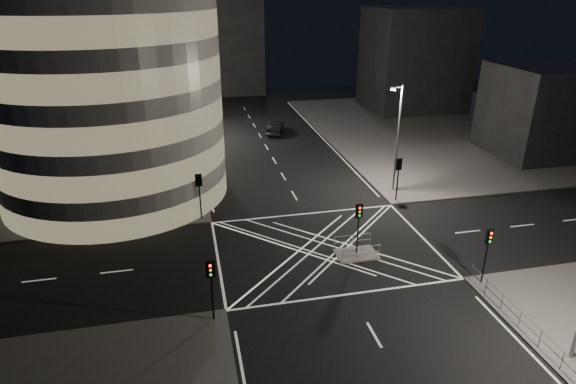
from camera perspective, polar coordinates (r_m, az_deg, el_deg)
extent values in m
plane|color=black|center=(36.65, 4.34, -6.64)|extent=(120.00, 120.00, 0.00)
cube|color=#565451|center=(63.20, -29.83, 3.50)|extent=(42.00, 42.00, 0.15)
cube|color=#565451|center=(71.38, 20.90, 7.11)|extent=(42.00, 42.00, 0.15)
cube|color=slate|center=(35.97, 8.10, -7.32)|extent=(3.00, 2.00, 0.15)
cylinder|color=gray|center=(45.10, -21.35, 14.70)|extent=(20.00, 20.00, 25.00)
cube|color=gray|center=(57.00, -30.28, 14.71)|extent=(20.00, 18.00, 25.00)
cube|color=gray|center=(73.69, -23.10, 16.12)|extent=(24.00, 16.00, 22.00)
cube|color=black|center=(79.44, 14.75, 15.02)|extent=(14.00, 12.00, 15.00)
cube|color=black|center=(62.24, 27.70, 8.59)|extent=(10.00, 10.00, 10.00)
cube|color=black|center=(88.93, -9.24, 17.18)|extent=(18.00, 8.00, 18.00)
cylinder|color=black|center=(42.72, -12.76, -0.27)|extent=(0.32, 0.32, 2.83)
ellipsoid|color=black|center=(41.70, -13.10, 3.22)|extent=(4.94, 4.94, 5.68)
cylinder|color=black|center=(48.11, -12.91, 3.12)|extent=(0.32, 0.32, 3.88)
ellipsoid|color=black|center=(47.17, -13.23, 6.56)|extent=(3.93, 3.93, 4.52)
cylinder|color=black|center=(53.90, -12.93, 4.93)|extent=(0.32, 0.32, 3.17)
ellipsoid|color=black|center=(53.13, -13.20, 7.69)|extent=(4.06, 4.06, 4.67)
cylinder|color=black|center=(59.60, -13.00, 6.81)|extent=(0.32, 0.32, 3.40)
ellipsoid|color=black|center=(58.86, -13.26, 9.53)|extent=(4.43, 4.43, 5.09)
cylinder|color=black|center=(65.49, -13.01, 7.96)|extent=(0.32, 0.32, 2.64)
ellipsoid|color=black|center=(64.90, -13.21, 10.03)|extent=(4.07, 4.07, 4.68)
cylinder|color=black|center=(40.66, -10.35, -1.17)|extent=(0.12, 0.12, 3.00)
cube|color=black|center=(39.90, -10.55, 1.37)|extent=(0.28, 0.22, 0.90)
cube|color=black|center=(39.90, -10.55, 1.37)|extent=(0.55, 0.04, 1.10)
cylinder|color=black|center=(28.81, -8.94, -12.28)|extent=(0.12, 0.12, 3.00)
cube|color=black|center=(27.73, -9.20, -9.01)|extent=(0.28, 0.22, 0.90)
cube|color=black|center=(27.73, -9.20, -9.01)|extent=(0.55, 0.04, 1.10)
cylinder|color=black|center=(44.58, 12.81, 0.87)|extent=(0.12, 0.12, 3.00)
cube|color=black|center=(43.89, 13.04, 3.22)|extent=(0.28, 0.22, 0.90)
cube|color=black|center=(43.89, 13.04, 3.22)|extent=(0.55, 0.04, 1.10)
cylinder|color=black|center=(34.12, 22.27, -7.78)|extent=(0.12, 0.12, 3.00)
cube|color=black|center=(33.21, 22.78, -4.89)|extent=(0.28, 0.22, 0.90)
cube|color=black|center=(33.21, 22.78, -4.89)|extent=(0.55, 0.04, 1.10)
cylinder|color=black|center=(35.19, 8.25, -5.11)|extent=(0.12, 0.12, 3.00)
cube|color=black|center=(34.31, 8.44, -2.25)|extent=(0.28, 0.22, 0.90)
cube|color=black|center=(34.31, 8.44, -2.25)|extent=(0.55, 0.04, 1.10)
cylinder|color=slate|center=(44.28, -11.93, 5.63)|extent=(0.20, 0.20, 10.00)
cylinder|color=slate|center=(43.08, -11.86, 11.83)|extent=(0.90, 0.10, 0.10)
cube|color=slate|center=(43.11, -11.24, 11.75)|extent=(0.50, 0.25, 0.18)
cube|color=white|center=(43.13, -11.23, 11.60)|extent=(0.42, 0.20, 0.05)
cylinder|color=slate|center=(61.69, -12.36, 10.61)|extent=(0.20, 0.20, 10.00)
cylinder|color=slate|center=(60.84, -12.33, 15.09)|extent=(0.90, 0.10, 0.10)
cube|color=slate|center=(60.86, -11.88, 15.04)|extent=(0.50, 0.25, 0.18)
cube|color=white|center=(60.87, -11.87, 14.93)|extent=(0.42, 0.20, 0.05)
cylinder|color=slate|center=(45.57, 12.87, 6.05)|extent=(0.20, 0.20, 10.00)
cylinder|color=slate|center=(44.22, 12.90, 12.03)|extent=(0.90, 0.10, 0.10)
cube|color=slate|center=(44.05, 12.34, 11.90)|extent=(0.50, 0.25, 0.18)
cube|color=white|center=(44.07, 12.33, 11.76)|extent=(0.42, 0.20, 0.05)
cube|color=slate|center=(30.93, 26.71, -14.26)|extent=(0.06, 11.70, 1.10)
cube|color=slate|center=(34.93, 8.67, -7.17)|extent=(2.80, 0.06, 1.10)
cube|color=slate|center=(36.38, 7.68, -5.77)|extent=(2.80, 0.06, 1.10)
imported|color=black|center=(64.22, -1.49, 7.65)|extent=(3.23, 5.31, 1.65)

